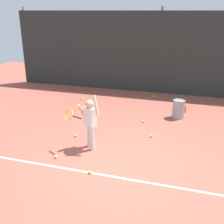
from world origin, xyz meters
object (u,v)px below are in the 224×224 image
water_bottle (185,109)px  tennis_ball_1 (56,157)px  tennis_ball_2 (155,96)px  ball_hopper (179,109)px  tennis_ball_5 (90,172)px  tennis_ball_0 (76,136)px  tennis_player (89,120)px  tennis_ball_6 (143,121)px  tennis_ball_7 (81,99)px  tennis_ball_3 (152,136)px

water_bottle → tennis_ball_1: water_bottle is taller
tennis_ball_2 → water_bottle: bearing=-49.8°
ball_hopper → tennis_ball_5: ball_hopper is taller
water_bottle → tennis_ball_0: (-2.62, -2.66, -0.08)m
tennis_ball_5 → tennis_ball_1: bearing=159.6°
tennis_player → ball_hopper: size_ratio=2.40×
tennis_player → tennis_ball_0: (-0.58, 0.47, -0.69)m
tennis_ball_6 → tennis_ball_5: bearing=-100.3°
ball_hopper → tennis_ball_1: size_ratio=8.52×
tennis_ball_0 → tennis_ball_7: (-1.10, 2.97, 0.00)m
water_bottle → tennis_ball_0: size_ratio=3.33×
tennis_player → tennis_ball_1: bearing=-98.4°
tennis_ball_3 → tennis_ball_7: size_ratio=1.00×
water_bottle → tennis_ball_3: 2.25m
tennis_ball_2 → tennis_player: bearing=-100.9°
water_bottle → tennis_ball_6: water_bottle is taller
tennis_player → tennis_ball_3: bearing=68.6°
tennis_ball_0 → tennis_ball_5: bearing=-56.9°
tennis_ball_0 → tennis_ball_2: size_ratio=1.00×
tennis_ball_6 → tennis_ball_0: bearing=-135.8°
water_bottle → tennis_ball_3: bearing=-108.8°
ball_hopper → tennis_ball_0: (-2.45, -2.14, -0.26)m
tennis_player → tennis_ball_3: (1.32, 1.00, -0.69)m
water_bottle → tennis_ball_6: size_ratio=3.33×
ball_hopper → tennis_ball_6: bearing=-144.2°
tennis_ball_1 → ball_hopper: bearing=53.6°
tennis_ball_2 → tennis_ball_7: 2.76m
ball_hopper → tennis_ball_5: size_ratio=8.52×
tennis_ball_3 → tennis_ball_2: bearing=97.3°
tennis_ball_0 → tennis_ball_3: 1.97m
tennis_player → water_bottle: 3.78m
tennis_player → tennis_ball_0: tennis_player is taller
tennis_ball_2 → tennis_ball_5: (-0.48, -5.54, 0.00)m
tennis_ball_2 → tennis_ball_1: bearing=-105.3°
tennis_ball_1 → tennis_ball_7: same height
tennis_ball_5 → tennis_ball_7: 4.92m
tennis_ball_2 → tennis_ball_3: bearing=-82.7°
tennis_player → water_bottle: size_ratio=6.14×
tennis_ball_3 → tennis_player: bearing=-142.8°
tennis_ball_6 → tennis_ball_7: bearing=149.9°
tennis_ball_0 → tennis_ball_7: 3.17m
water_bottle → tennis_ball_1: bearing=-124.4°
tennis_ball_0 → tennis_ball_6: size_ratio=1.00×
tennis_ball_1 → tennis_ball_2: 5.38m
tennis_ball_0 → tennis_ball_6: same height
tennis_player → ball_hopper: bearing=85.9°
ball_hopper → water_bottle: size_ratio=2.55×
tennis_ball_3 → water_bottle: bearing=71.2°
tennis_ball_3 → tennis_ball_6: 1.01m
tennis_ball_0 → tennis_ball_1: (0.03, -1.14, 0.00)m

